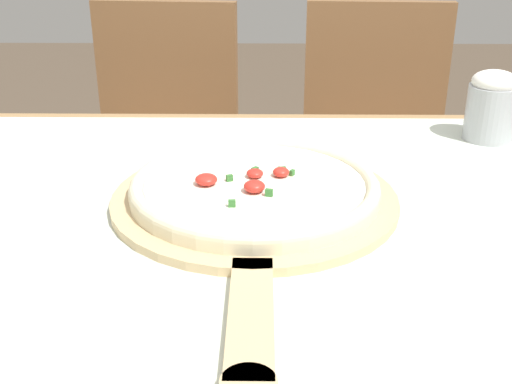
% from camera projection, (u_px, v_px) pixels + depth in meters
% --- Properties ---
extents(dining_table, '(1.11, 1.02, 0.75)m').
position_uv_depth(dining_table, '(254.00, 309.00, 0.85)').
color(dining_table, '#A87F51').
rests_on(dining_table, ground_plane).
extents(towel_cloth, '(1.03, 0.94, 0.00)m').
position_uv_depth(towel_cloth, '(254.00, 233.00, 0.81)').
color(towel_cloth, silver).
rests_on(towel_cloth, dining_table).
extents(pizza_peel, '(0.39, 0.60, 0.01)m').
position_uv_depth(pizza_peel, '(256.00, 206.00, 0.86)').
color(pizza_peel, '#D6B784').
rests_on(pizza_peel, towel_cloth).
extents(pizza, '(0.34, 0.34, 0.03)m').
position_uv_depth(pizza, '(256.00, 186.00, 0.87)').
color(pizza, beige).
rests_on(pizza, pizza_peel).
extents(chair_left, '(0.44, 0.44, 0.90)m').
position_uv_depth(chair_left, '(163.00, 150.00, 1.72)').
color(chair_left, brown).
rests_on(chair_left, ground_plane).
extents(chair_right, '(0.43, 0.43, 0.90)m').
position_uv_depth(chair_right, '(373.00, 151.00, 1.71)').
color(chair_right, brown).
rests_on(chair_right, ground_plane).
extents(flour_cup, '(0.08, 0.08, 0.12)m').
position_uv_depth(flour_cup, '(492.00, 105.00, 1.10)').
color(flour_cup, '#B2B7BC').
rests_on(flour_cup, towel_cloth).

